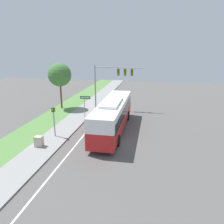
{
  "coord_description": "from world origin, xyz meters",
  "views": [
    {
      "loc": [
        3.15,
        -18.4,
        8.64
      ],
      "look_at": [
        -1.2,
        4.41,
        1.76
      ],
      "focal_mm": 35.0,
      "sensor_mm": 36.0,
      "label": 1
    }
  ],
  "objects_px": {
    "pedestrian_signal": "(54,117)",
    "utility_cabinet": "(39,141)",
    "street_sign": "(85,103)",
    "bus": "(113,114)",
    "signal_gantry": "(112,77)"
  },
  "relations": [
    {
      "from": "bus",
      "to": "street_sign",
      "type": "relative_size",
      "value": 4.19
    },
    {
      "from": "pedestrian_signal",
      "to": "utility_cabinet",
      "type": "xyz_separation_m",
      "value": [
        -0.38,
        -2.48,
        -1.51
      ]
    },
    {
      "from": "bus",
      "to": "signal_gantry",
      "type": "distance_m",
      "value": 8.92
    },
    {
      "from": "utility_cabinet",
      "to": "signal_gantry",
      "type": "bearing_deg",
      "value": 73.54
    },
    {
      "from": "pedestrian_signal",
      "to": "utility_cabinet",
      "type": "bearing_deg",
      "value": -98.75
    },
    {
      "from": "street_sign",
      "to": "pedestrian_signal",
      "type": "bearing_deg",
      "value": -100.15
    },
    {
      "from": "bus",
      "to": "signal_gantry",
      "type": "relative_size",
      "value": 1.76
    },
    {
      "from": "street_sign",
      "to": "utility_cabinet",
      "type": "relative_size",
      "value": 3.14
    },
    {
      "from": "bus",
      "to": "signal_gantry",
      "type": "height_order",
      "value": "signal_gantry"
    },
    {
      "from": "signal_gantry",
      "to": "street_sign",
      "type": "relative_size",
      "value": 2.38
    },
    {
      "from": "pedestrian_signal",
      "to": "utility_cabinet",
      "type": "relative_size",
      "value": 3.29
    },
    {
      "from": "pedestrian_signal",
      "to": "street_sign",
      "type": "bearing_deg",
      "value": 79.85
    },
    {
      "from": "pedestrian_signal",
      "to": "utility_cabinet",
      "type": "distance_m",
      "value": 2.93
    },
    {
      "from": "bus",
      "to": "pedestrian_signal",
      "type": "xyz_separation_m",
      "value": [
        -5.38,
        -2.91,
        0.2
      ]
    },
    {
      "from": "bus",
      "to": "signal_gantry",
      "type": "bearing_deg",
      "value": 101.63
    }
  ]
}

